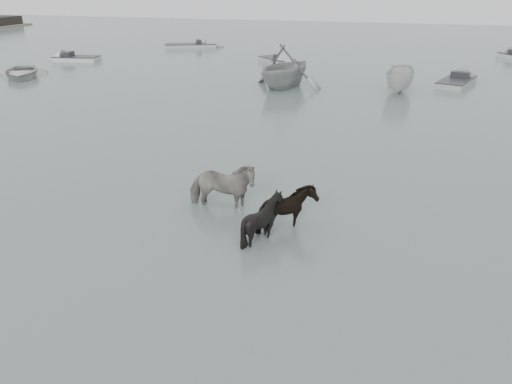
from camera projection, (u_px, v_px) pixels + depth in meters
ground at (211, 229)px, 13.77m from camera, size 140.00×140.00×0.00m
pony_pinto at (222, 180)px, 14.67m from camera, size 2.21×1.16×1.80m
pony_dark at (287, 206)px, 13.40m from camera, size 1.67×1.79×1.45m
pony_black at (263, 214)px, 12.98m from camera, size 1.65×1.57×1.44m
rowboat_lead at (21, 70)px, 34.28m from camera, size 5.18×5.56×0.94m
rowboat_trail at (285, 65)px, 30.84m from camera, size 6.03×6.48×2.79m
boat_small at (400, 78)px, 29.80m from camera, size 1.90×4.32×1.62m
skiff_port at (457, 79)px, 31.85m from camera, size 3.38×5.94×0.75m
skiff_outer at (76, 56)px, 40.95m from camera, size 5.19×2.39×0.75m
skiff_mid at (277, 58)px, 40.19m from camera, size 4.39×4.37×0.75m
skiff_far at (190, 44)px, 48.67m from camera, size 6.84×4.31×0.75m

